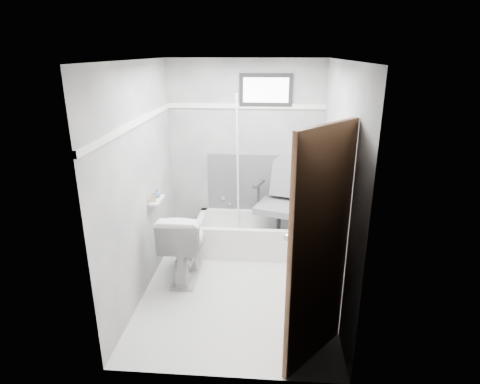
# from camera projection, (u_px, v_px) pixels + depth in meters

# --- Properties ---
(floor) EXTENTS (2.60, 2.60, 0.00)m
(floor) POSITION_uv_depth(u_px,v_px,m) (238.00, 287.00, 4.45)
(floor) COLOR silver
(floor) RESTS_ON ground
(ceiling) EXTENTS (2.60, 2.60, 0.00)m
(ceiling) POSITION_uv_depth(u_px,v_px,m) (237.00, 60.00, 3.65)
(ceiling) COLOR silver
(ceiling) RESTS_ON floor
(wall_back) EXTENTS (2.00, 0.02, 2.40)m
(wall_back) POSITION_uv_depth(u_px,v_px,m) (246.00, 154.00, 5.27)
(wall_back) COLOR slate
(wall_back) RESTS_ON floor
(wall_front) EXTENTS (2.00, 0.02, 2.40)m
(wall_front) POSITION_uv_depth(u_px,v_px,m) (222.00, 243.00, 2.83)
(wall_front) COLOR slate
(wall_front) RESTS_ON floor
(wall_left) EXTENTS (0.02, 2.60, 2.40)m
(wall_left) POSITION_uv_depth(u_px,v_px,m) (141.00, 183.00, 4.12)
(wall_left) COLOR slate
(wall_left) RESTS_ON floor
(wall_right) EXTENTS (0.02, 2.60, 2.40)m
(wall_right) POSITION_uv_depth(u_px,v_px,m) (338.00, 187.00, 3.98)
(wall_right) COLOR slate
(wall_right) RESTS_ON floor
(bathtub) EXTENTS (1.50, 0.70, 0.42)m
(bathtub) POSITION_uv_depth(u_px,v_px,m) (255.00, 234.00, 5.24)
(bathtub) COLOR white
(bathtub) RESTS_ON floor
(office_chair) EXTENTS (0.81, 0.81, 1.11)m
(office_chair) POSITION_uv_depth(u_px,v_px,m) (279.00, 201.00, 5.09)
(office_chair) COLOR slate
(office_chair) RESTS_ON bathtub
(toilet) EXTENTS (0.48, 0.84, 0.82)m
(toilet) POSITION_uv_depth(u_px,v_px,m) (185.00, 244.00, 4.55)
(toilet) COLOR silver
(toilet) RESTS_ON floor
(door) EXTENTS (0.78, 0.78, 2.00)m
(door) POSITION_uv_depth(u_px,v_px,m) (360.00, 272.00, 2.84)
(door) COLOR brown
(door) RESTS_ON floor
(window) EXTENTS (0.66, 0.04, 0.40)m
(window) POSITION_uv_depth(u_px,v_px,m) (266.00, 90.00, 4.96)
(window) COLOR black
(window) RESTS_ON wall_back
(backerboard) EXTENTS (1.50, 0.02, 0.78)m
(backerboard) POSITION_uv_depth(u_px,v_px,m) (264.00, 183.00, 5.38)
(backerboard) COLOR #4C4C4F
(backerboard) RESTS_ON wall_back
(trim_back) EXTENTS (2.00, 0.02, 0.06)m
(trim_back) POSITION_uv_depth(u_px,v_px,m) (246.00, 106.00, 5.05)
(trim_back) COLOR white
(trim_back) RESTS_ON wall_back
(trim_left) EXTENTS (0.02, 2.60, 0.06)m
(trim_left) POSITION_uv_depth(u_px,v_px,m) (137.00, 122.00, 3.91)
(trim_left) COLOR white
(trim_left) RESTS_ON wall_left
(pole) EXTENTS (0.02, 0.32, 1.93)m
(pole) POSITION_uv_depth(u_px,v_px,m) (238.00, 170.00, 5.10)
(pole) COLOR white
(pole) RESTS_ON bathtub
(shelf) EXTENTS (0.10, 0.32, 0.02)m
(shelf) POSITION_uv_depth(u_px,v_px,m) (157.00, 200.00, 4.48)
(shelf) COLOR silver
(shelf) RESTS_ON wall_left
(soap_bottle_a) EXTENTS (0.06, 0.06, 0.10)m
(soap_bottle_a) POSITION_uv_depth(u_px,v_px,m) (154.00, 197.00, 4.39)
(soap_bottle_a) COLOR #9F8F4F
(soap_bottle_a) RESTS_ON shelf
(soap_bottle_b) EXTENTS (0.11, 0.11, 0.10)m
(soap_bottle_b) POSITION_uv_depth(u_px,v_px,m) (157.00, 193.00, 4.52)
(soap_bottle_b) COLOR slate
(soap_bottle_b) RESTS_ON shelf
(faucet) EXTENTS (0.26, 0.10, 0.16)m
(faucet) POSITION_uv_depth(u_px,v_px,m) (231.00, 200.00, 5.47)
(faucet) COLOR silver
(faucet) RESTS_ON wall_back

